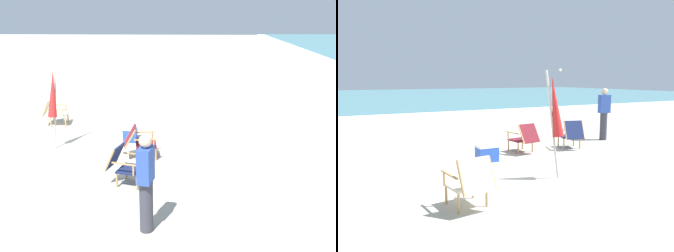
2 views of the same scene
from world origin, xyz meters
The scene contains 9 objects.
ground_plane centered at (0.00, 0.00, 0.00)m, with size 80.00×80.00×0.00m, color #B7AF9E.
sea centered at (0.00, 32.63, 0.05)m, with size 80.00×40.00×0.10m, color teal.
surf_band centered at (0.00, 12.33, 0.03)m, with size 80.00×1.10×0.06m, color white.
beach_chair_back_right centered at (0.47, 1.66, 0.42)m, with size 0.67×0.83×0.78m.
beach_chair_front_right centered at (-2.12, -1.20, 0.43)m, with size 0.66×0.77×0.81m.
beach_chair_back_left centered at (1.88, 1.50, 0.43)m, with size 0.75×0.85×0.80m.
umbrella_furled_red centered at (-0.14, -0.51, 1.38)m, with size 0.42×0.36×2.11m.
person_near_chairs centered at (3.63, 2.11, 0.84)m, with size 0.37×0.27×1.63m.
cooler_box centered at (-0.76, 1.29, 0.20)m, with size 0.49×0.35×0.40m.
Camera 2 is at (-3.80, -5.58, 1.93)m, focal length 35.00 mm.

